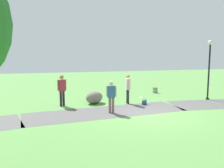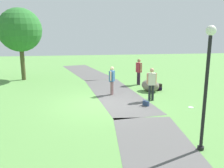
# 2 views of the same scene
# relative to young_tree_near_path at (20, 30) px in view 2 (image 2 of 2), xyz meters

# --- Properties ---
(ground_plane) EXTENTS (48.00, 48.00, 0.00)m
(ground_plane) POSITION_rel_young_tree_near_path_xyz_m (-6.81, -5.07, -3.56)
(ground_plane) COLOR #5D9249
(footpath_segment_mid) EXTENTS (8.22, 3.28, 0.01)m
(footpath_segment_mid) POSITION_rel_young_tree_near_path_xyz_m (-4.86, -6.05, -3.55)
(footpath_segment_mid) COLOR #585655
(footpath_segment_mid) RESTS_ON ground
(footpath_segment_far) EXTENTS (8.34, 4.33, 0.01)m
(footpath_segment_far) POSITION_rel_young_tree_near_path_xyz_m (2.98, -4.57, -3.55)
(footpath_segment_far) COLOR #585655
(footpath_segment_far) RESTS_ON ground
(young_tree_near_path) EXTENTS (3.05, 3.05, 5.10)m
(young_tree_near_path) POSITION_rel_young_tree_near_path_xyz_m (0.00, 0.00, 0.00)
(young_tree_near_path) COLOR #4B492A
(young_tree_near_path) RESTS_ON ground
(lamp_post) EXTENTS (0.28, 0.28, 3.68)m
(lamp_post) POSITION_rel_young_tree_near_path_xyz_m (-11.75, -7.57, -1.29)
(lamp_post) COLOR black
(lamp_post) RESTS_ON ground
(lawn_boulder) EXTENTS (1.38, 1.31, 0.70)m
(lawn_boulder) POSITION_rel_young_tree_near_path_xyz_m (-4.64, -8.17, -3.21)
(lawn_boulder) COLOR slate
(lawn_boulder) RESTS_ON ground
(woman_with_handbag) EXTENTS (0.27, 0.52, 1.70)m
(woman_with_handbag) POSITION_rel_young_tree_near_path_xyz_m (-6.50, -7.63, -2.57)
(woman_with_handbag) COLOR #20252A
(woman_with_handbag) RESTS_ON ground
(man_near_boulder) EXTENTS (0.49, 0.35, 1.73)m
(man_near_boulder) POSITION_rel_young_tree_near_path_xyz_m (-2.81, -7.92, -2.55)
(man_near_boulder) COLOR #2E1A31
(man_near_boulder) RESTS_ON ground
(passerby_on_path) EXTENTS (0.48, 0.37, 1.60)m
(passerby_on_path) POSITION_rel_young_tree_near_path_xyz_m (-5.07, -5.80, -2.64)
(passerby_on_path) COLOR #7F5B5B
(passerby_on_path) RESTS_ON ground
(handbag_on_grass) EXTENTS (0.38, 0.38, 0.31)m
(handbag_on_grass) POSITION_rel_young_tree_near_path_xyz_m (-7.33, -7.13, -3.42)
(handbag_on_grass) COLOR navy
(handbag_on_grass) RESTS_ON ground
(backpack_by_boulder) EXTENTS (0.31, 0.32, 0.40)m
(backpack_by_boulder) POSITION_rel_young_tree_near_path_xyz_m (-4.51, -8.78, -3.36)
(backpack_by_boulder) COLOR black
(backpack_by_boulder) RESTS_ON ground
(frisbee_on_grass) EXTENTS (0.25, 0.25, 0.02)m
(frisbee_on_grass) POSITION_rel_young_tree_near_path_xyz_m (-7.89, -9.15, -3.55)
(frisbee_on_grass) COLOR white
(frisbee_on_grass) RESTS_ON ground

